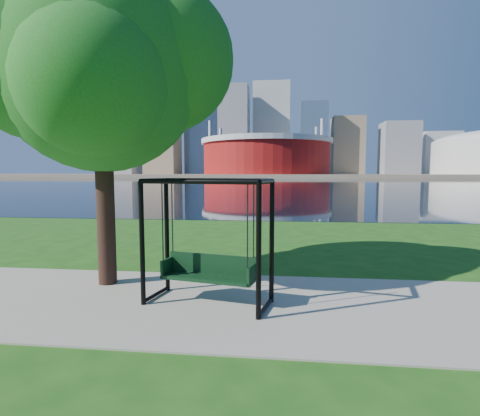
# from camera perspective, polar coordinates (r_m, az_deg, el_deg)

# --- Properties ---
(ground) EXTENTS (900.00, 900.00, 0.00)m
(ground) POSITION_cam_1_polar(r_m,az_deg,el_deg) (7.74, -0.11, -13.33)
(ground) COLOR #1E5114
(ground) RESTS_ON ground
(path) EXTENTS (120.00, 4.00, 0.03)m
(path) POSITION_cam_1_polar(r_m,az_deg,el_deg) (7.26, -0.58, -14.46)
(path) COLOR #9E937F
(path) RESTS_ON ground
(river) EXTENTS (900.00, 180.00, 0.02)m
(river) POSITION_cam_1_polar(r_m,az_deg,el_deg) (109.31, 6.14, 3.96)
(river) COLOR black
(river) RESTS_ON ground
(far_bank) EXTENTS (900.00, 228.00, 2.00)m
(far_bank) POSITION_cam_1_polar(r_m,az_deg,el_deg) (313.29, 6.44, 4.98)
(far_bank) COLOR #937F60
(far_bank) RESTS_ON ground
(stadium) EXTENTS (83.00, 83.00, 32.00)m
(stadium) POSITION_cam_1_polar(r_m,az_deg,el_deg) (242.81, 4.05, 8.04)
(stadium) COLOR maroon
(stadium) RESTS_ON far_bank
(skyline) EXTENTS (392.00, 66.00, 96.50)m
(skyline) POSITION_cam_1_polar(r_m,az_deg,el_deg) (328.42, 5.76, 11.09)
(skyline) COLOR gray
(skyline) RESTS_ON far_bank
(swing) EXTENTS (2.48, 1.46, 2.38)m
(swing) POSITION_cam_1_polar(r_m,az_deg,el_deg) (7.05, -4.86, -5.52)
(swing) COLOR black
(swing) RESTS_ON ground
(park_tree) EXTENTS (5.52, 4.99, 6.86)m
(park_tree) POSITION_cam_1_polar(r_m,az_deg,el_deg) (9.05, -20.58, 19.66)
(park_tree) COLOR black
(park_tree) RESTS_ON ground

